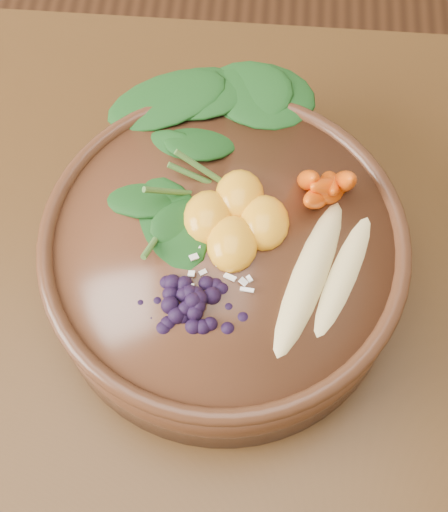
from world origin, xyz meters
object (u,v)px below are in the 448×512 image
at_px(blueberry_pile, 193,294).
at_px(banana_halves, 329,268).
at_px(carrot_cluster, 329,157).
at_px(kale_heap, 204,145).
at_px(mandarin_cluster, 236,211).
at_px(stoneware_bowl, 224,261).

bearing_deg(blueberry_pile, banana_halves, 18.11).
bearing_deg(banana_halves, carrot_cluster, 113.06).
distance_m(kale_heap, mandarin_cluster, 0.07).
xyz_separation_m(stoneware_bowl, blueberry_pile, (-0.02, -0.06, 0.06)).
bearing_deg(kale_heap, mandarin_cluster, -62.16).
bearing_deg(carrot_cluster, stoneware_bowl, -123.69).
relative_size(banana_halves, mandarin_cluster, 1.68).
relative_size(kale_heap, blueberry_pile, 1.42).
relative_size(stoneware_bowl, carrot_cluster, 3.62).
height_order(stoneware_bowl, blueberry_pile, blueberry_pile).
relative_size(carrot_cluster, mandarin_cluster, 0.87).
height_order(stoneware_bowl, mandarin_cluster, mandarin_cluster).
relative_size(banana_halves, blueberry_pile, 1.15).
bearing_deg(blueberry_pile, mandarin_cluster, 70.35).
height_order(carrot_cluster, banana_halves, carrot_cluster).
distance_m(stoneware_bowl, mandarin_cluster, 0.06).
xyz_separation_m(kale_heap, mandarin_cluster, (0.03, -0.06, -0.01)).
distance_m(stoneware_bowl, kale_heap, 0.10).
distance_m(stoneware_bowl, banana_halves, 0.10).
distance_m(banana_halves, blueberry_pile, 0.11).
distance_m(stoneware_bowl, blueberry_pile, 0.09).
height_order(kale_heap, carrot_cluster, carrot_cluster).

